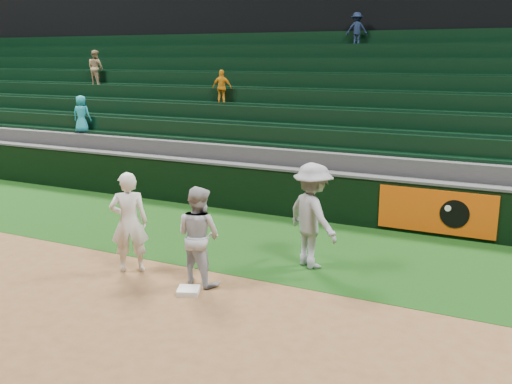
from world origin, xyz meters
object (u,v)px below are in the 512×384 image
(first_baseman, at_px, (129,222))
(baserunner, at_px, (199,235))
(first_base, at_px, (188,290))
(base_coach, at_px, (312,216))

(first_baseman, xyz_separation_m, baserunner, (1.50, 0.06, -0.07))
(first_base, height_order, base_coach, base_coach)
(first_base, xyz_separation_m, base_coach, (1.47, 2.15, 0.99))
(first_base, distance_m, first_baseman, 1.87)
(first_baseman, height_order, base_coach, base_coach)
(first_base, bearing_deg, base_coach, 55.59)
(baserunner, bearing_deg, base_coach, -122.84)
(baserunner, height_order, base_coach, base_coach)
(first_base, distance_m, base_coach, 2.79)
(first_base, relative_size, first_baseman, 0.19)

